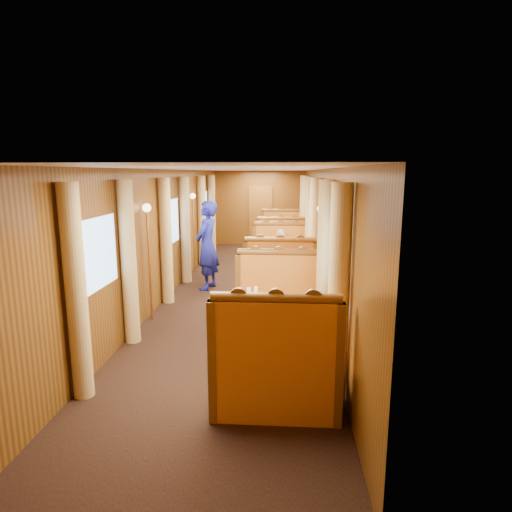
# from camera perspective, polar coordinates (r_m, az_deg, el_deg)

# --- Properties ---
(floor) EXTENTS (3.00, 12.00, 0.01)m
(floor) POSITION_cam_1_polar(r_m,az_deg,el_deg) (8.90, -1.61, -4.83)
(floor) COLOR black
(floor) RESTS_ON ground
(ceiling) EXTENTS (3.00, 12.00, 0.01)m
(ceiling) POSITION_cam_1_polar(r_m,az_deg,el_deg) (8.56, -1.71, 11.48)
(ceiling) COLOR silver
(ceiling) RESTS_ON wall_left
(wall_far) EXTENTS (3.00, 0.01, 2.50)m
(wall_far) POSITION_cam_1_polar(r_m,az_deg,el_deg) (14.59, 0.60, 6.42)
(wall_far) COLOR brown
(wall_far) RESTS_ON floor
(wall_near) EXTENTS (3.00, 0.01, 2.50)m
(wall_near) POSITION_cam_1_polar(r_m,az_deg,el_deg) (2.90, -13.33, -13.47)
(wall_near) COLOR brown
(wall_near) RESTS_ON floor
(wall_left) EXTENTS (0.01, 12.00, 2.50)m
(wall_left) POSITION_cam_1_polar(r_m,az_deg,el_deg) (8.91, -11.32, 3.19)
(wall_left) COLOR brown
(wall_left) RESTS_ON floor
(wall_right) EXTENTS (0.01, 12.00, 2.50)m
(wall_right) POSITION_cam_1_polar(r_m,az_deg,el_deg) (8.63, 8.32, 3.04)
(wall_right) COLOR brown
(wall_right) RESTS_ON floor
(doorway_far) EXTENTS (0.80, 0.04, 2.00)m
(doorway_far) POSITION_cam_1_polar(r_m,az_deg,el_deg) (14.58, 0.59, 5.43)
(doorway_far) COLOR brown
(doorway_far) RESTS_ON floor
(table_near) EXTENTS (1.05, 0.72, 0.75)m
(table_near) POSITION_cam_1_polar(r_m,az_deg,el_deg) (5.43, 2.85, -11.31)
(table_near) COLOR white
(table_near) RESTS_ON floor
(banquette_near_fwd) EXTENTS (1.30, 0.55, 1.34)m
(banquette_near_fwd) POSITION_cam_1_polar(r_m,az_deg,el_deg) (4.48, 2.61, -15.68)
(banquette_near_fwd) COLOR #B74614
(banquette_near_fwd) RESTS_ON floor
(banquette_near_aft) EXTENTS (1.30, 0.55, 1.34)m
(banquette_near_aft) POSITION_cam_1_polar(r_m,az_deg,el_deg) (6.36, 3.02, -7.42)
(banquette_near_aft) COLOR #B74614
(banquette_near_aft) RESTS_ON floor
(table_mid) EXTENTS (1.05, 0.72, 0.75)m
(table_mid) POSITION_cam_1_polar(r_m,az_deg,el_deg) (8.76, 3.27, -2.56)
(table_mid) COLOR white
(table_mid) RESTS_ON floor
(banquette_mid_fwd) EXTENTS (1.30, 0.55, 1.34)m
(banquette_mid_fwd) POSITION_cam_1_polar(r_m,az_deg,el_deg) (7.77, 3.19, -3.98)
(banquette_mid_fwd) COLOR #B74614
(banquette_mid_fwd) RESTS_ON floor
(banquette_mid_aft) EXTENTS (1.30, 0.55, 1.34)m
(banquette_mid_aft) POSITION_cam_1_polar(r_m,az_deg,el_deg) (9.74, 3.33, -0.87)
(banquette_mid_aft) COLOR #B74614
(banquette_mid_aft) RESTS_ON floor
(table_far) EXTENTS (1.05, 0.72, 0.75)m
(table_far) POSITION_cam_1_polar(r_m,az_deg,el_deg) (12.19, 3.45, 1.32)
(table_far) COLOR white
(table_far) RESTS_ON floor
(banquette_far_fwd) EXTENTS (1.30, 0.55, 1.34)m
(banquette_far_fwd) POSITION_cam_1_polar(r_m,az_deg,el_deg) (11.19, 3.41, 0.69)
(banquette_far_fwd) COLOR #B74614
(banquette_far_fwd) RESTS_ON floor
(banquette_far_aft) EXTENTS (1.30, 0.55, 1.34)m
(banquette_far_aft) POSITION_cam_1_polar(r_m,az_deg,el_deg) (13.19, 3.49, 2.28)
(banquette_far_aft) COLOR #B74614
(banquette_far_aft) RESTS_ON floor
(tea_tray) EXTENTS (0.35, 0.27, 0.01)m
(tea_tray) POSITION_cam_1_polar(r_m,az_deg,el_deg) (5.27, 1.82, -7.56)
(tea_tray) COLOR silver
(tea_tray) RESTS_ON table_near
(teapot_left) EXTENTS (0.17, 0.14, 0.12)m
(teapot_left) POSITION_cam_1_polar(r_m,az_deg,el_deg) (5.20, 0.95, -7.19)
(teapot_left) COLOR silver
(teapot_left) RESTS_ON tea_tray
(teapot_right) EXTENTS (0.20, 0.17, 0.14)m
(teapot_right) POSITION_cam_1_polar(r_m,az_deg,el_deg) (5.19, 3.07, -7.17)
(teapot_right) COLOR silver
(teapot_right) RESTS_ON tea_tray
(teapot_back) EXTENTS (0.14, 0.11, 0.11)m
(teapot_back) POSITION_cam_1_polar(r_m,az_deg,el_deg) (5.34, 1.96, -6.75)
(teapot_back) COLOR silver
(teapot_back) RESTS_ON tea_tray
(fruit_plate) EXTENTS (0.23, 0.23, 0.05)m
(fruit_plate) POSITION_cam_1_polar(r_m,az_deg,el_deg) (5.15, 5.88, -7.94)
(fruit_plate) COLOR white
(fruit_plate) RESTS_ON table_near
(cup_inboard) EXTENTS (0.08, 0.08, 0.26)m
(cup_inboard) POSITION_cam_1_polar(r_m,az_deg,el_deg) (5.43, -0.98, -5.90)
(cup_inboard) COLOR white
(cup_inboard) RESTS_ON table_near
(cup_outboard) EXTENTS (0.08, 0.08, 0.26)m
(cup_outboard) POSITION_cam_1_polar(r_m,az_deg,el_deg) (5.47, -0.01, -5.77)
(cup_outboard) COLOR white
(cup_outboard) RESTS_ON table_near
(rose_vase_mid) EXTENTS (0.06, 0.06, 0.36)m
(rose_vase_mid) POSITION_cam_1_polar(r_m,az_deg,el_deg) (8.64, 3.45, 0.98)
(rose_vase_mid) COLOR silver
(rose_vase_mid) RESTS_ON table_mid
(rose_vase_far) EXTENTS (0.06, 0.06, 0.36)m
(rose_vase_far) POSITION_cam_1_polar(r_m,az_deg,el_deg) (12.08, 3.50, 3.88)
(rose_vase_far) COLOR silver
(rose_vase_far) RESTS_ON table_far
(window_left_near) EXTENTS (0.01, 1.20, 0.90)m
(window_left_near) POSITION_cam_1_polar(r_m,az_deg,el_deg) (5.61, -20.51, 0.20)
(window_left_near) COLOR #84ADE0
(window_left_near) RESTS_ON wall_left
(curtain_left_near_a) EXTENTS (0.22, 0.22, 2.35)m
(curtain_left_near_a) POSITION_cam_1_polar(r_m,az_deg,el_deg) (4.94, -22.86, -4.66)
(curtain_left_near_a) COLOR tan
(curtain_left_near_a) RESTS_ON floor
(curtain_left_near_b) EXTENTS (0.22, 0.22, 2.35)m
(curtain_left_near_b) POSITION_cam_1_polar(r_m,az_deg,el_deg) (6.33, -16.61, -0.92)
(curtain_left_near_b) COLOR tan
(curtain_left_near_b) RESTS_ON floor
(window_right_near) EXTENTS (0.01, 1.20, 0.90)m
(window_right_near) POSITION_cam_1_polar(r_m,az_deg,el_deg) (5.16, 11.16, -0.21)
(window_right_near) COLOR #84ADE0
(window_right_near) RESTS_ON wall_right
(curtain_right_near_a) EXTENTS (0.22, 0.22, 2.35)m
(curtain_right_near_a) POSITION_cam_1_polar(r_m,az_deg,el_deg) (4.46, 10.93, -5.63)
(curtain_right_near_a) COLOR tan
(curtain_right_near_a) RESTS_ON floor
(curtain_right_near_b) EXTENTS (0.22, 0.22, 2.35)m
(curtain_right_near_b) POSITION_cam_1_polar(r_m,az_deg,el_deg) (5.96, 9.13, -1.32)
(curtain_right_near_b) COLOR tan
(curtain_right_near_b) RESTS_ON floor
(window_left_mid) EXTENTS (0.01, 1.20, 0.90)m
(window_left_mid) POSITION_cam_1_polar(r_m,az_deg,el_deg) (8.88, -11.28, 4.47)
(window_left_mid) COLOR #84ADE0
(window_left_mid) RESTS_ON wall_left
(curtain_left_mid_a) EXTENTS (0.22, 0.22, 2.35)m
(curtain_left_mid_a) POSITION_cam_1_polar(r_m,az_deg,el_deg) (8.14, -11.90, 1.91)
(curtain_left_mid_a) COLOR tan
(curtain_left_mid_a) RESTS_ON floor
(curtain_left_mid_b) EXTENTS (0.22, 0.22, 2.35)m
(curtain_left_mid_b) POSITION_cam_1_polar(r_m,az_deg,el_deg) (9.64, -9.42, 3.40)
(curtain_left_mid_b) COLOR tan
(curtain_left_mid_b) RESTS_ON floor
(window_right_mid) EXTENTS (0.01, 1.20, 0.90)m
(window_right_mid) POSITION_cam_1_polar(r_m,az_deg,el_deg) (8.60, 8.26, 4.36)
(window_right_mid) COLOR #84ADE0
(window_right_mid) RESTS_ON wall_right
(curtain_right_mid_a) EXTENTS (0.22, 0.22, 2.35)m
(curtain_right_mid_a) POSITION_cam_1_polar(r_m,az_deg,el_deg) (7.86, 7.87, 1.72)
(curtain_right_mid_a) COLOR tan
(curtain_right_mid_a) RESTS_ON floor
(curtain_right_mid_b) EXTENTS (0.22, 0.22, 2.35)m
(curtain_right_mid_b) POSITION_cam_1_polar(r_m,az_deg,el_deg) (9.40, 7.22, 3.27)
(curtain_right_mid_b) COLOR tan
(curtain_right_mid_b) RESTS_ON floor
(window_left_far) EXTENTS (0.01, 1.20, 0.90)m
(window_left_far) POSITION_cam_1_polar(r_m,az_deg,el_deg) (12.28, -7.05, 6.38)
(window_left_far) COLOR #84ADE0
(window_left_far) RESTS_ON wall_left
(curtain_left_far_a) EXTENTS (0.22, 0.22, 2.35)m
(curtain_left_far_a) POSITION_cam_1_polar(r_m,az_deg,el_deg) (11.52, -7.23, 4.70)
(curtain_left_far_a) COLOR tan
(curtain_left_far_a) RESTS_ON floor
(curtain_left_far_b) EXTENTS (0.22, 0.22, 2.35)m
(curtain_left_far_b) POSITION_cam_1_polar(r_m,az_deg,el_deg) (13.05, -5.92, 5.47)
(curtain_left_far_b) COLOR tan
(curtain_left_far_b) RESTS_ON floor
(window_right_far) EXTENTS (0.01, 1.20, 0.90)m
(window_right_far) POSITION_cam_1_polar(r_m,az_deg,el_deg) (12.08, 7.02, 6.31)
(window_right_far) COLOR #84ADE0
(window_right_far) RESTS_ON wall_right
(curtain_right_far_a) EXTENTS (0.22, 0.22, 2.35)m
(curtain_right_far_a) POSITION_cam_1_polar(r_m,az_deg,el_deg) (11.32, 6.66, 4.60)
(curtain_right_far_a) COLOR tan
(curtain_right_far_a) RESTS_ON floor
(curtain_right_far_b) EXTENTS (0.22, 0.22, 2.35)m
(curtain_right_far_b) POSITION_cam_1_polar(r_m,az_deg,el_deg) (12.87, 6.33, 5.39)
(curtain_right_far_b) COLOR tan
(curtain_right_far_b) RESTS_ON floor
(sconce_left_fore) EXTENTS (0.14, 0.14, 1.95)m
(sconce_left_fore) POSITION_cam_1_polar(r_m,az_deg,el_deg) (7.20, -14.19, 2.31)
(sconce_left_fore) COLOR #BF8C3F
(sconce_left_fore) RESTS_ON floor
(sconce_right_fore) EXTENTS (0.14, 0.14, 1.95)m
(sconce_right_fore) POSITION_cam_1_polar(r_m,az_deg,el_deg) (6.87, 8.63, 2.12)
(sconce_right_fore) COLOR #BF8C3F
(sconce_right_fore) RESTS_ON floor
(sconce_left_aft) EXTENTS (0.14, 0.14, 1.95)m
(sconce_left_aft) POSITION_cam_1_polar(r_m,az_deg,el_deg) (10.56, -8.36, 5.23)
(sconce_left_aft) COLOR #BF8C3F
(sconce_left_aft) RESTS_ON floor
(sconce_right_aft) EXTENTS (0.14, 0.14, 1.95)m
(sconce_right_aft) POSITION_cam_1_polar(r_m,az_deg,el_deg) (10.34, 7.05, 5.15)
(sconce_right_aft) COLOR #BF8C3F
(sconce_right_aft) RESTS_ON floor
(steward) EXTENTS (0.58, 0.76, 1.87)m
(steward) POSITION_cam_1_polar(r_m,az_deg,el_deg) (9.01, -6.52, 1.40)
(steward) COLOR navy
(steward) RESTS_ON floor
(passenger) EXTENTS (0.40, 0.44, 0.76)m
(passenger) POSITION_cam_1_polar(r_m,az_deg,el_deg) (9.48, 3.34, 0.76)
(passenger) COLOR beige
(passenger) RESTS_ON banquette_mid_aft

